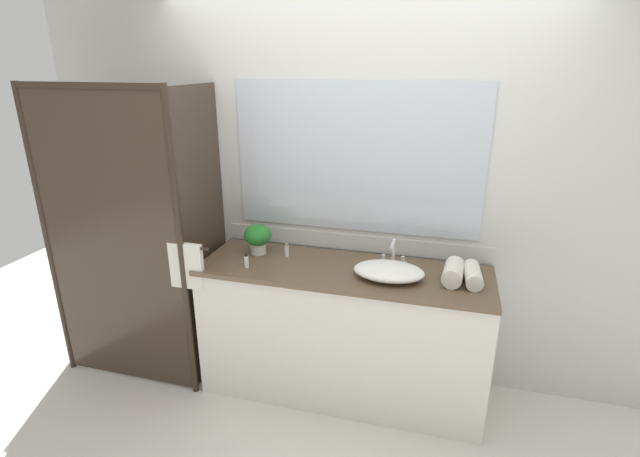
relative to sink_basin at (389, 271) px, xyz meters
The scene contains 11 objects.
ground_plane 0.99m from the sink_basin, 169.76° to the left, with size 8.00×8.00×0.00m, color silver.
wall_back_with_mirror 0.61m from the sink_basin, 125.77° to the left, with size 4.40×0.06×2.60m.
vanity_cabinet 0.57m from the sink_basin, 167.89° to the left, with size 1.80×0.58×0.90m.
shower_enclosure 1.57m from the sink_basin, behind, with size 1.20×0.59×2.00m.
sink_basin is the anchor object (origin of this frame).
faucet 0.19m from the sink_basin, 90.00° to the left, with size 0.17×0.14×0.17m.
potted_plant 0.90m from the sink_basin, behind, with size 0.18×0.18×0.20m.
amenity_bottle_body_wash 0.87m from the sink_basin, behind, with size 0.03×0.03×0.09m.
amenity_bottle_conditioner 0.70m from the sink_basin, 167.84° to the left, with size 0.03×0.03×0.09m.
rolled_towel_near_edge 0.48m from the sink_basin, ahead, with size 0.10×0.10×0.25m, color silver.
rolled_towel_middle 0.37m from the sink_basin, ahead, with size 0.11×0.11×0.23m, color silver.
Camera 1 is at (0.56, -2.59, 2.11)m, focal length 26.38 mm.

